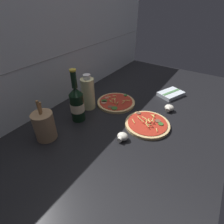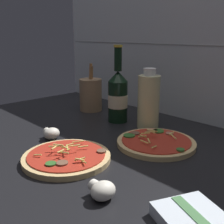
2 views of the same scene
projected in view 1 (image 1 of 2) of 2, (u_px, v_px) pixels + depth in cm
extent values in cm
cube|color=black|center=(140.00, 112.00, 101.27)|extent=(160.00, 90.00, 2.50)
cube|color=silver|center=(76.00, 50.00, 105.66)|extent=(160.00, 1.00, 60.00)
cube|color=gray|center=(77.00, 50.00, 105.41)|extent=(156.80, 0.16, 0.30)
cylinder|color=tan|center=(147.00, 124.00, 88.91)|extent=(22.57, 22.57, 1.44)
cylinder|color=#B22D1E|center=(147.00, 123.00, 88.43)|extent=(19.86, 19.86, 0.30)
cylinder|color=brown|center=(139.00, 113.00, 95.13)|extent=(2.49, 2.49, 0.40)
cylinder|color=#336628|center=(161.00, 124.00, 87.17)|extent=(2.61, 2.61, 0.40)
cylinder|color=brown|center=(158.00, 121.00, 89.18)|extent=(2.88, 2.88, 0.40)
cylinder|color=#EADB6B|center=(153.00, 120.00, 87.88)|extent=(3.00, 0.96, 0.83)
cylinder|color=#EADB6B|center=(133.00, 121.00, 88.40)|extent=(2.39, 2.74, 0.70)
cylinder|color=#EADB6B|center=(147.00, 125.00, 84.66)|extent=(2.38, 2.82, 0.45)
cylinder|color=#EADB6B|center=(152.00, 121.00, 86.93)|extent=(0.52, 1.98, 0.47)
cylinder|color=#EADB6B|center=(147.00, 121.00, 86.86)|extent=(2.02, 1.38, 0.88)
cylinder|color=#EADB6B|center=(157.00, 130.00, 82.83)|extent=(1.95, 1.53, 0.63)
cylinder|color=#EADB6B|center=(148.00, 120.00, 87.13)|extent=(3.19, 1.25, 0.94)
cylinder|color=#EADB6B|center=(154.00, 115.00, 93.20)|extent=(2.60, 0.95, 0.99)
cylinder|color=#EADB6B|center=(149.00, 121.00, 85.32)|extent=(1.82, 2.25, 0.80)
cylinder|color=#EADB6B|center=(139.00, 118.00, 90.51)|extent=(1.78, 2.53, 0.50)
cylinder|color=#EADB6B|center=(150.00, 125.00, 84.78)|extent=(1.29, 2.18, 0.37)
cylinder|color=#EADB6B|center=(142.00, 121.00, 87.35)|extent=(1.04, 2.17, 0.56)
cylinder|color=#EADB6B|center=(144.00, 118.00, 88.74)|extent=(1.22, 2.83, 0.50)
cylinder|color=#EADB6B|center=(153.00, 116.00, 92.05)|extent=(1.79, 1.96, 0.87)
cylinder|color=#EADB6B|center=(153.00, 116.00, 91.99)|extent=(1.49, 2.62, 0.80)
cylinder|color=#EADB6B|center=(148.00, 120.00, 87.58)|extent=(2.85, 1.86, 0.49)
cylinder|color=tan|center=(116.00, 103.00, 106.67)|extent=(22.77, 22.77, 1.39)
cylinder|color=#B22D1E|center=(116.00, 101.00, 106.20)|extent=(20.04, 20.04, 0.30)
cylinder|color=#336628|center=(104.00, 101.00, 106.00)|extent=(3.59, 3.59, 0.40)
cylinder|color=#336628|center=(126.00, 95.00, 111.67)|extent=(2.13, 2.13, 0.40)
cylinder|color=#336628|center=(114.00, 108.00, 99.27)|extent=(3.50, 3.50, 0.40)
cylinder|color=brown|center=(110.00, 107.00, 100.44)|extent=(2.85, 2.85, 0.40)
cylinder|color=#B7755B|center=(107.00, 98.00, 108.98)|extent=(2.46, 2.46, 0.40)
cylinder|color=#B7755B|center=(104.00, 102.00, 104.44)|extent=(3.36, 3.36, 0.40)
cylinder|color=#EADB6B|center=(109.00, 96.00, 109.29)|extent=(0.43, 2.37, 0.50)
cylinder|color=#EADB6B|center=(123.00, 103.00, 103.27)|extent=(2.79, 0.42, 0.47)
cylinder|color=#EADB6B|center=(123.00, 101.00, 103.67)|extent=(1.92, 1.44, 0.90)
cylinder|color=#EADB6B|center=(111.00, 102.00, 103.37)|extent=(1.07, 3.00, 0.63)
cylinder|color=#EADB6B|center=(117.00, 103.00, 102.45)|extent=(2.13, 0.85, 0.71)
cylinder|color=#EADB6B|center=(128.00, 100.00, 105.75)|extent=(0.88, 2.75, 0.77)
cylinder|color=#EADB6B|center=(111.00, 101.00, 104.67)|extent=(1.94, 1.25, 0.78)
cylinder|color=#EADB6B|center=(117.00, 103.00, 102.35)|extent=(2.97, 0.54, 1.27)
cylinder|color=#EADB6B|center=(115.00, 102.00, 102.64)|extent=(2.40, 1.88, 0.74)
cylinder|color=#EADB6B|center=(114.00, 96.00, 109.52)|extent=(2.46, 0.97, 0.97)
cylinder|color=#EADB6B|center=(115.00, 99.00, 103.26)|extent=(2.14, 1.41, 0.36)
cylinder|color=#EADB6B|center=(113.00, 99.00, 104.65)|extent=(1.12, 2.61, 1.06)
cylinder|color=black|center=(77.00, 107.00, 89.73)|extent=(7.09, 7.09, 14.91)
cone|color=black|center=(75.00, 91.00, 84.49)|extent=(7.09, 7.09, 3.72)
cylinder|color=black|center=(74.00, 80.00, 81.11)|extent=(2.70, 2.70, 8.26)
cylinder|color=gold|center=(73.00, 70.00, 78.56)|extent=(3.10, 3.10, 0.80)
cylinder|color=beige|center=(77.00, 107.00, 89.57)|extent=(7.16, 7.16, 4.77)
cylinder|color=beige|center=(88.00, 94.00, 98.48)|extent=(7.43, 7.43, 17.99)
cylinder|color=white|center=(87.00, 77.00, 92.72)|extent=(4.09, 4.09, 2.45)
cylinder|color=white|center=(168.00, 110.00, 98.17)|extent=(2.37, 2.37, 2.37)
ellipsoid|color=silver|center=(169.00, 108.00, 99.63)|extent=(4.49, 5.28, 3.69)
cylinder|color=white|center=(120.00, 139.00, 78.41)|extent=(2.30, 2.30, 2.30)
ellipsoid|color=silver|center=(123.00, 136.00, 79.82)|extent=(4.35, 5.11, 3.58)
cylinder|color=#9E7A56|center=(45.00, 126.00, 78.30)|extent=(9.31, 9.31, 13.31)
cylinder|color=olive|center=(41.00, 116.00, 75.57)|extent=(2.79, 1.88, 13.36)
cylinder|color=olive|center=(41.00, 116.00, 74.89)|extent=(1.77, 2.38, 14.41)
cube|color=silver|center=(171.00, 94.00, 114.85)|extent=(18.56, 15.88, 2.40)
cube|color=#4C7F4C|center=(171.00, 92.00, 114.12)|extent=(14.44, 7.59, 0.16)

